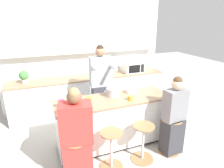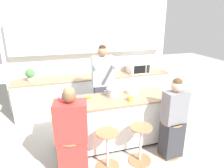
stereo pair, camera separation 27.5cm
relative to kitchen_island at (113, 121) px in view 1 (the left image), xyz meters
The scene contains 18 objects.
ground_plane 0.46m from the kitchen_island, ahead, with size 16.00×16.00×0.00m, color #B2ADA3.
wall_back 2.13m from the kitchen_island, 90.00° to the left, with size 4.10×0.22×2.70m.
back_counter 1.54m from the kitchen_island, 90.00° to the left, with size 3.80×0.62×0.90m.
kitchen_island is the anchor object (origin of this frame).
bar_stool_leftmost 1.03m from the kitchen_island, 144.55° to the right, with size 0.38×0.38×0.64m.
bar_stool_center_left 0.67m from the kitchen_island, 115.00° to the right, with size 0.38×0.38×0.64m.
bar_stool_center_right 0.68m from the kitchen_island, 65.47° to the right, with size 0.38×0.38×0.64m.
bar_stool_rightmost 1.03m from the kitchen_island, 35.71° to the right, with size 0.38×0.38×0.64m.
person_cooking 0.76m from the kitchen_island, 91.79° to the left, with size 0.46×0.57×1.78m.
person_wrapped_blanket 1.03m from the kitchen_island, 142.52° to the right, with size 0.49×0.36×1.43m.
person_seated_near 1.06m from the kitchen_island, 35.91° to the right, with size 0.39×0.29×1.40m.
cooking_pot 0.54m from the kitchen_island, 73.21° to the left, with size 0.33×0.24×0.15m.
fruit_bowl 0.65m from the kitchen_island, 17.43° to the left, with size 0.21×0.21×0.08m.
coffee_cup_near 0.58m from the kitchen_island, 34.70° to the right, with size 0.12×0.09×0.08m.
banana_bunch 0.65m from the kitchen_island, 158.23° to the left, with size 0.14×0.10×0.05m.
juice_carton 1.05m from the kitchen_island, behind, with size 0.08×0.08×0.17m.
microwave 1.99m from the kitchen_island, 52.60° to the left, with size 0.51×0.41×0.26m.
potted_plant 2.21m from the kitchen_island, 133.57° to the left, with size 0.21×0.21×0.28m.
Camera 1 is at (-1.23, -3.02, 2.29)m, focal length 32.00 mm.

